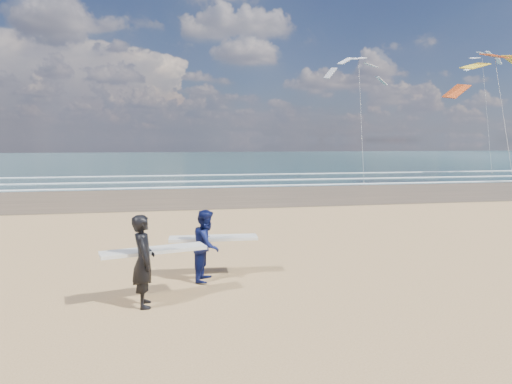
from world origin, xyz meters
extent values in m
cube|color=brown|center=(20.00, 18.00, 0.01)|extent=(220.00, 12.00, 0.01)
cube|color=#193738|center=(20.00, 72.00, 0.01)|extent=(220.00, 100.00, 0.02)
cube|color=white|center=(20.00, 22.80, 0.05)|extent=(220.00, 0.50, 0.05)
cube|color=white|center=(20.00, 27.50, 0.05)|extent=(220.00, 0.50, 0.05)
cube|color=white|center=(20.00, 34.00, 0.05)|extent=(220.00, 0.50, 0.05)
imported|color=black|center=(-0.96, -0.84, 0.96)|extent=(0.53, 0.74, 1.91)
cube|color=silver|center=(-0.76, -0.49, 1.08)|extent=(2.26, 1.03, 0.07)
imported|color=#0C1343|center=(0.45, 0.68, 0.87)|extent=(0.89, 1.01, 1.74)
cube|color=silver|center=(0.65, 1.03, 0.97)|extent=(2.23, 0.64, 0.07)
cube|color=slate|center=(14.84, 23.67, 0.05)|extent=(0.12, 0.12, 0.10)
cube|color=slate|center=(32.72, 31.75, 0.05)|extent=(0.12, 0.12, 0.10)
camera|label=1|loc=(-0.41, -10.19, 3.40)|focal=32.00mm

